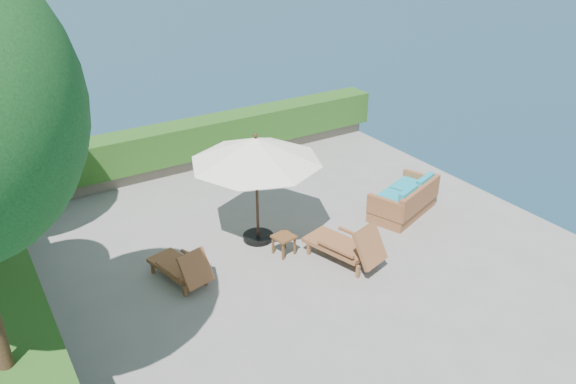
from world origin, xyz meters
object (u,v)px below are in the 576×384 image
lounge_left (182,267)px  lounge_right (348,245)px  patio_umbrella (256,151)px  side_table (284,239)px  wicker_loveseat (405,201)px

lounge_left → lounge_right: bearing=-34.0°
patio_umbrella → lounge_right: bearing=-58.0°
lounge_left → lounge_right: size_ratio=0.84×
lounge_right → side_table: bearing=117.8°
patio_umbrella → wicker_loveseat: bearing=-13.4°
patio_umbrella → side_table: 2.01m
patio_umbrella → lounge_left: size_ratio=1.88×
lounge_right → wicker_loveseat: (2.52, 0.97, -0.06)m
side_table → wicker_loveseat: 3.50m
wicker_loveseat → lounge_left: bearing=158.1°
patio_umbrella → lounge_right: 2.81m
patio_umbrella → side_table: patio_umbrella is taller
lounge_left → lounge_right: lounge_right is taller
patio_umbrella → lounge_right: patio_umbrella is taller
side_table → wicker_loveseat: wicker_loveseat is taller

